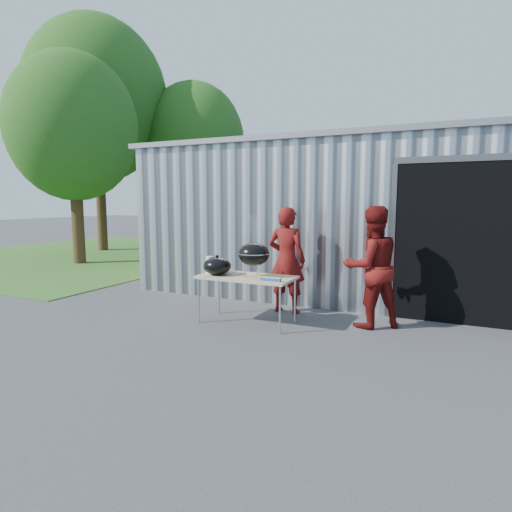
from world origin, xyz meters
The scene contains 14 objects.
ground centered at (0.00, 0.00, 0.00)m, with size 80.00×80.00×0.00m, color #39393C.
building centered at (0.92, 4.59, 1.54)m, with size 8.20×6.20×3.10m.
grass_patch centered at (-9.00, 6.00, 0.01)m, with size 10.00×12.00×0.02m, color #2D591E.
tree_left centered at (-7.50, 4.00, 4.09)m, with size 3.79×3.79×6.28m.
tree_mid centered at (-9.50, 7.00, 5.67)m, with size 5.25×5.25×8.70m.
tree_far centered at (-6.50, 9.00, 4.24)m, with size 3.93×3.93×6.51m.
folding_table centered at (0.06, 0.36, 0.71)m, with size 1.50×0.75×0.75m.
kettle_grill centered at (0.18, 0.37, 1.16)m, with size 0.49×0.49×0.95m.
grill_lid centered at (-0.41, 0.26, 0.89)m, with size 0.44×0.44×0.32m.
paper_towels centered at (-0.58, 0.31, 0.89)m, with size 0.12×0.12×0.28m, color white.
white_tub centered at (-0.49, 0.55, 0.80)m, with size 0.20×0.15×0.10m, color white.
foil_box centered at (0.58, 0.11, 0.78)m, with size 0.32×0.05×0.06m.
person_cook centered at (0.39, 1.25, 0.91)m, with size 0.66×0.44×1.82m, color #62100E.
person_bystander centered at (1.86, 0.98, 0.92)m, with size 0.90×0.70×1.84m, color #62100E.
Camera 1 is at (2.99, -5.54, 1.91)m, focal length 30.00 mm.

